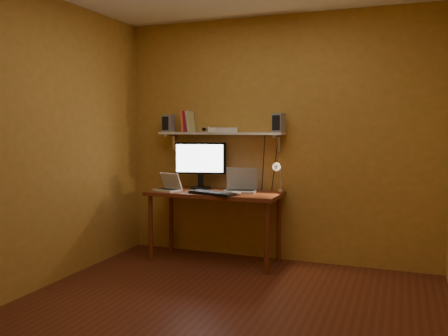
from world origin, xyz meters
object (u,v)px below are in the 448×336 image
at_px(wall_shelf, 221,134).
at_px(monitor, 200,163).
at_px(laptop, 241,185).
at_px(desk_lamp, 279,173).
at_px(netbook, 169,186).
at_px(speaker_left, 168,123).
at_px(router, 223,130).
at_px(shelf_camera, 205,129).
at_px(keyboard, 212,193).
at_px(desk, 215,200).
at_px(mouse, 236,193).
at_px(speaker_right, 279,123).

bearing_deg(wall_shelf, monitor, -175.09).
relative_size(laptop, desk_lamp, 0.96).
bearing_deg(wall_shelf, laptop, -20.47).
height_order(netbook, speaker_left, speaker_left).
distance_m(speaker_left, router, 0.67).
distance_m(monitor, shelf_camera, 0.38).
bearing_deg(keyboard, speaker_left, 165.86).
bearing_deg(router, laptop, -22.18).
relative_size(monitor, keyboard, 1.14).
xyz_separation_m(desk, shelf_camera, (-0.17, 0.13, 0.74)).
height_order(wall_shelf, keyboard, wall_shelf).
xyz_separation_m(mouse, router, (-0.27, 0.35, 0.63)).
distance_m(keyboard, speaker_left, 1.06).
xyz_separation_m(desk, speaker_left, (-0.64, 0.19, 0.81)).
bearing_deg(mouse, monitor, 153.18).
height_order(desk, netbook, netbook).
bearing_deg(laptop, router, 149.30).
bearing_deg(laptop, monitor, 162.70).
bearing_deg(laptop, speaker_right, 4.95).
height_order(monitor, mouse, monitor).
distance_m(desk, laptop, 0.32).
relative_size(keyboard, desk_lamp, 1.30).
bearing_deg(router, speaker_left, -179.56).
height_order(speaker_left, router, speaker_left).
xyz_separation_m(laptop, netbook, (-0.74, -0.21, -0.01)).
distance_m(keyboard, shelf_camera, 0.76).
bearing_deg(mouse, wall_shelf, 135.11).
xyz_separation_m(desk, laptop, (0.26, 0.10, 0.15)).
distance_m(speaker_right, shelf_camera, 0.81).
xyz_separation_m(laptop, speaker_right, (0.38, 0.09, 0.66)).
xyz_separation_m(monitor, laptop, (0.50, -0.08, -0.22)).
xyz_separation_m(wall_shelf, monitor, (-0.24, -0.02, -0.32)).
height_order(netbook, keyboard, netbook).
height_order(desk, monitor, monitor).
distance_m(desk_lamp, shelf_camera, 0.94).
distance_m(desk, mouse, 0.35).
bearing_deg(netbook, desk_lamp, 30.10).
distance_m(mouse, shelf_camera, 0.84).
distance_m(keyboard, mouse, 0.25).
relative_size(desk, wall_shelf, 1.00).
xyz_separation_m(monitor, desk_lamp, (0.90, -0.05, -0.08)).
bearing_deg(netbook, router, 49.50).
relative_size(netbook, shelf_camera, 2.87).
distance_m(speaker_left, speaker_right, 1.28).
height_order(wall_shelf, speaker_left, speaker_left).
bearing_deg(desk_lamp, keyboard, -151.75).
distance_m(wall_shelf, desk_lamp, 0.77).
bearing_deg(netbook, speaker_left, 136.11).
height_order(desk, speaker_right, speaker_right).
relative_size(desk, speaker_right, 7.04).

